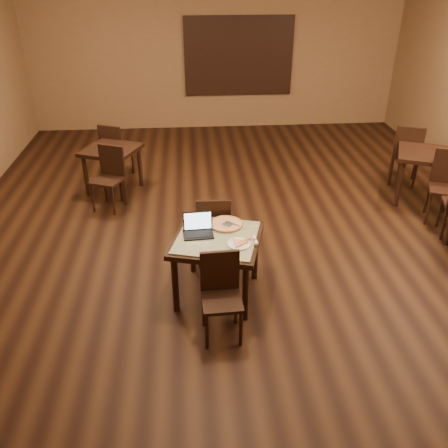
{
  "coord_description": "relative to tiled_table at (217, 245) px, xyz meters",
  "views": [
    {
      "loc": [
        -0.66,
        -5.63,
        3.39
      ],
      "look_at": [
        -0.3,
        -1.12,
        0.85
      ],
      "focal_mm": 38.0,
      "sensor_mm": 36.0,
      "label": 1
    }
  ],
  "objects": [
    {
      "name": "napkin_roll",
      "position": [
        0.4,
        -0.14,
        0.12
      ],
      "size": [
        0.05,
        0.17,
        0.04
      ],
      "rotation": [
        0.0,
        0.0,
        0.09
      ],
      "color": "white",
      "rests_on": "tiled_table"
    },
    {
      "name": "wall_back",
      "position": [
        0.38,
        6.24,
        0.84
      ],
      "size": [
        8.0,
        0.02,
        3.0
      ],
      "primitive_type": "cube",
      "color": "olive",
      "rests_on": "ground"
    },
    {
      "name": "other_table_b_chair_near",
      "position": [
        -1.48,
        2.35,
        -0.12
      ],
      "size": [
        0.55,
        0.55,
        0.96
      ],
      "rotation": [
        0.0,
        0.0,
        -0.41
      ],
      "color": "black",
      "rests_on": "ground"
    },
    {
      "name": "other_table_a",
      "position": [
        3.38,
        2.19,
        0.01
      ],
      "size": [
        1.12,
        1.12,
        0.8
      ],
      "rotation": [
        0.0,
        0.0,
        -0.4
      ],
      "color": "black",
      "rests_on": "ground"
    },
    {
      "name": "spatula",
      "position": [
        0.14,
        0.22,
        0.13
      ],
      "size": [
        0.27,
        0.26,
        0.01
      ],
      "primitive_type": "cube",
      "rotation": [
        0.0,
        0.0,
        0.81
      ],
      "color": "silver",
      "rests_on": "pizza_whole"
    },
    {
      "name": "pizza_whole",
      "position": [
        0.12,
        0.24,
        0.12
      ],
      "size": [
        0.38,
        0.38,
        0.03
      ],
      "color": "beige",
      "rests_on": "pizza_pan"
    },
    {
      "name": "chair_main_far",
      "position": [
        -0.0,
        0.62,
        -0.13
      ],
      "size": [
        0.42,
        0.42,
        0.95
      ],
      "rotation": [
        0.0,
        0.0,
        3.11
      ],
      "color": "black",
      "rests_on": "ground"
    },
    {
      "name": "tiled_table",
      "position": [
        0.0,
        0.0,
        0.0
      ],
      "size": [
        1.13,
        1.13,
        0.76
      ],
      "rotation": [
        0.0,
        0.0,
        -0.27
      ],
      "color": "black",
      "rests_on": "ground"
    },
    {
      "name": "other_table_a_chair_far",
      "position": [
        3.35,
        2.8,
        -0.08
      ],
      "size": [
        0.59,
        0.59,
        1.04
      ],
      "rotation": [
        0.0,
        0.0,
        2.74
      ],
      "color": "black",
      "rests_on": "ground"
    },
    {
      "name": "chair_main_near",
      "position": [
        -0.0,
        -0.62,
        -0.15
      ],
      "size": [
        0.41,
        0.41,
        0.91
      ],
      "rotation": [
        0.0,
        0.0,
        0.04
      ],
      "color": "black",
      "rests_on": "ground"
    },
    {
      "name": "mural",
      "position": [
        0.88,
        6.2,
        0.89
      ],
      "size": [
        2.34,
        0.05,
        1.64
      ],
      "color": "#245287",
      "rests_on": "wall_back"
    },
    {
      "name": "plate",
      "position": [
        0.22,
        -0.18,
        0.11
      ],
      "size": [
        0.25,
        0.25,
        0.01
      ],
      "primitive_type": "cylinder",
      "color": "white",
      "rests_on": "tiled_table"
    },
    {
      "name": "other_table_a_chair_near",
      "position": [
        3.42,
        1.58,
        -0.08
      ],
      "size": [
        0.59,
        0.59,
        1.04
      ],
      "rotation": [
        0.0,
        0.0,
        -0.4
      ],
      "color": "black",
      "rests_on": "ground"
    },
    {
      "name": "laptop",
      "position": [
        -0.2,
        0.1,
        0.16
      ],
      "size": [
        0.34,
        0.27,
        0.22
      ],
      "rotation": [
        0.0,
        0.0,
        0.06
      ],
      "color": "black",
      "rests_on": "tiled_table"
    },
    {
      "name": "pizza_pan",
      "position": [
        0.12,
        0.24,
        0.11
      ],
      "size": [
        0.37,
        0.37,
        0.01
      ],
      "primitive_type": "cylinder",
      "color": "silver",
      "rests_on": "tiled_table"
    },
    {
      "name": "ground",
      "position": [
        0.38,
        1.24,
        -0.66
      ],
      "size": [
        10.0,
        10.0,
        0.0
      ],
      "primitive_type": "plane",
      "color": "black",
      "rests_on": "ground"
    },
    {
      "name": "other_table_b_chair_far",
      "position": [
        -1.54,
        3.49,
        -0.12
      ],
      "size": [
        0.55,
        0.55,
        0.96
      ],
      "rotation": [
        0.0,
        0.0,
        2.73
      ],
      "color": "black",
      "rests_on": "ground"
    },
    {
      "name": "other_table_b",
      "position": [
        -1.51,
        2.92,
        -0.04
      ],
      "size": [
        1.04,
        1.04,
        0.74
      ],
      "rotation": [
        0.0,
        0.0,
        -0.41
      ],
      "color": "black",
      "rests_on": "ground"
    },
    {
      "name": "ceiling",
      "position": [
        0.38,
        1.24,
        2.34
      ],
      "size": [
        8.0,
        10.0,
        0.02
      ],
      "primitive_type": "cube",
      "rotation": [
        3.14,
        0.0,
        0.0
      ],
      "color": "silver",
      "rests_on": "wall_back"
    },
    {
      "name": "pizza_slice",
      "position": [
        0.22,
        -0.18,
        0.13
      ],
      "size": [
        0.29,
        0.29,
        0.02
      ],
      "primitive_type": null,
      "rotation": [
        0.0,
        0.0,
        0.62
      ],
      "color": "beige",
      "rests_on": "plate"
    }
  ]
}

